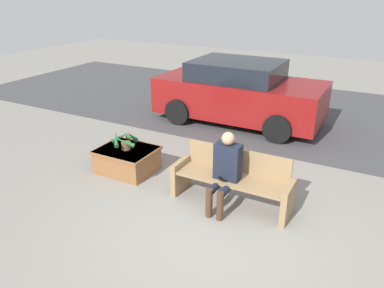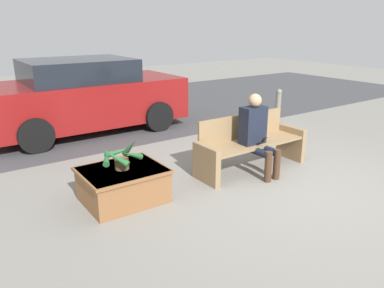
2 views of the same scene
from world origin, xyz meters
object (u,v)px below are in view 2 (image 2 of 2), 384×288
at_px(potted_plant, 121,156).
at_px(parked_car, 84,96).
at_px(bench, 250,144).
at_px(planter_box, 123,183).
at_px(person_seated, 257,131).
at_px(bollard_post, 278,106).

xyz_separation_m(potted_plant, parked_car, (0.78, 3.51, 0.14)).
height_order(bench, planter_box, bench).
distance_m(bench, person_seated, 0.32).
distance_m(person_seated, bollard_post, 3.11).
distance_m(potted_plant, bollard_post, 4.81).
relative_size(person_seated, bollard_post, 1.51).
height_order(potted_plant, bollard_post, potted_plant).
bearing_deg(bollard_post, planter_box, -160.86).
distance_m(bench, planter_box, 2.12).
xyz_separation_m(bench, parked_car, (-1.33, 3.60, 0.34)).
distance_m(potted_plant, parked_car, 3.59).
bearing_deg(person_seated, potted_plant, 172.25).
height_order(person_seated, parked_car, parked_car).
xyz_separation_m(bench, person_seated, (-0.05, -0.19, 0.25)).
relative_size(person_seated, potted_plant, 2.23).
height_order(potted_plant, parked_car, parked_car).
bearing_deg(bench, planter_box, 177.61).
relative_size(planter_box, bollard_post, 1.28).
bearing_deg(bench, potted_plant, 177.55).
bearing_deg(bollard_post, bench, -145.61).
bearing_deg(bench, bollard_post, 34.39).
xyz_separation_m(bench, bollard_post, (2.43, 1.66, 0.02)).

